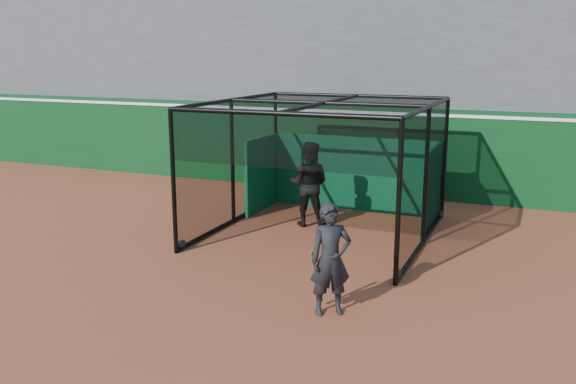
% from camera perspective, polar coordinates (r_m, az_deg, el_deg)
% --- Properties ---
extents(ground, '(120.00, 120.00, 0.00)m').
position_cam_1_polar(ground, '(10.79, -9.56, -8.97)').
color(ground, brown).
rests_on(ground, ground).
extents(outfield_wall, '(50.00, 0.50, 2.50)m').
position_cam_1_polar(outfield_wall, '(17.97, 4.94, 4.21)').
color(outfield_wall, '#093615').
rests_on(outfield_wall, ground).
extents(grandstand, '(50.00, 7.85, 8.95)m').
position_cam_1_polar(grandstand, '(21.39, 8.35, 14.07)').
color(grandstand, '#4C4C4F').
rests_on(grandstand, ground).
extents(batting_cage, '(4.61, 5.07, 2.93)m').
position_cam_1_polar(batting_cage, '(13.51, 3.31, 2.10)').
color(batting_cage, black).
rests_on(batting_cage, ground).
extents(batter, '(1.07, 0.88, 1.99)m').
position_cam_1_polar(batter, '(14.22, 1.95, 0.76)').
color(batter, black).
rests_on(batter, ground).
extents(on_deck_player, '(0.77, 0.71, 1.77)m').
position_cam_1_polar(on_deck_player, '(9.44, 4.00, -6.32)').
color(on_deck_player, black).
rests_on(on_deck_player, ground).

